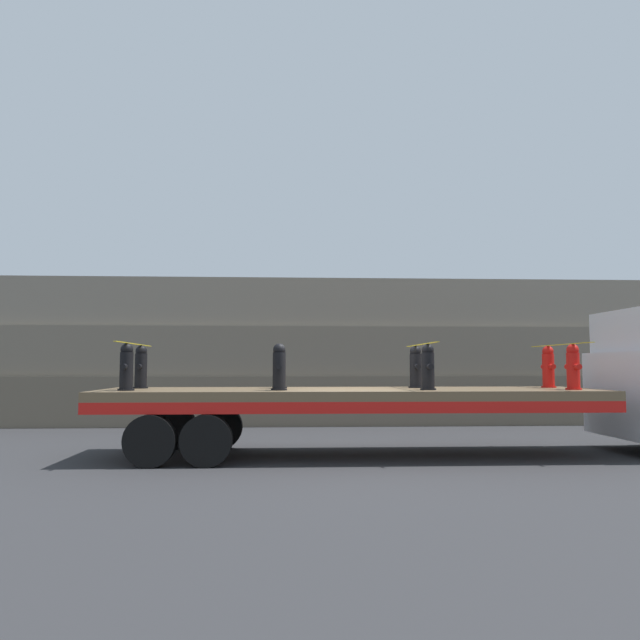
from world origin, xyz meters
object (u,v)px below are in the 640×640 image
Objects in this scene: fire_hydrant_black_far_0 at (141,367)px; fire_hydrant_black_near_2 at (428,367)px; flatbed_trailer at (323,401)px; fire_hydrant_red_far_3 at (548,367)px; fire_hydrant_black_near_1 at (279,367)px; fire_hydrant_black_far_2 at (416,367)px; fire_hydrant_black_far_1 at (280,367)px; fire_hydrant_red_near_3 at (573,367)px; fire_hydrant_black_near_0 at (126,367)px.

fire_hydrant_black_far_0 and fire_hydrant_black_near_2 have the same top height.
flatbed_trailer is 11.08× the size of fire_hydrant_red_far_3.
fire_hydrant_black_near_1 and fire_hydrant_black_near_2 have the same top height.
fire_hydrant_black_far_2 is (5.47, 0.00, 0.00)m from fire_hydrant_black_far_0.
fire_hydrant_black_far_1 is at bearing 180.00° from fire_hydrant_black_far_2.
fire_hydrant_black_far_0 and fire_hydrant_black_far_2 have the same top height.
fire_hydrant_black_near_1 is at bearing 180.00° from fire_hydrant_black_near_2.
fire_hydrant_black_near_2 is at bearing 180.00° from fire_hydrant_red_near_3.
flatbed_trailer is 11.08× the size of fire_hydrant_red_near_3.
fire_hydrant_black_near_0 and fire_hydrant_black_far_1 have the same top height.
fire_hydrant_black_near_2 is at bearing -16.24° from flatbed_trailer.
fire_hydrant_black_near_0 reaches higher than flatbed_trailer.
fire_hydrant_black_near_1 is 1.00× the size of fire_hydrant_black_far_1.
fire_hydrant_black_far_1 is at bearing 180.00° from fire_hydrant_red_far_3.
flatbed_trailer is at bearing 173.19° from fire_hydrant_red_near_3.
fire_hydrant_black_near_0 and fire_hydrant_black_near_2 have the same top height.
fire_hydrant_black_far_0 is (-3.57, 0.55, 0.64)m from flatbed_trailer.
fire_hydrant_black_near_1 is (-0.83, -0.55, 0.64)m from flatbed_trailer.
fire_hydrant_red_near_3 is at bearing -6.81° from flatbed_trailer.
fire_hydrant_red_far_3 is (4.64, 0.55, 0.64)m from flatbed_trailer.
flatbed_trailer is at bearing 163.76° from fire_hydrant_black_near_2.
fire_hydrant_black_near_0 is at bearing -90.00° from fire_hydrant_black_far_0.
fire_hydrant_black_near_0 is 1.00× the size of fire_hydrant_black_far_2.
fire_hydrant_red_near_3 is (8.21, -1.11, 0.00)m from fire_hydrant_black_far_0.
fire_hydrant_black_far_1 is 5.47m from fire_hydrant_red_far_3.
fire_hydrant_black_near_1 is 5.47m from fire_hydrant_red_near_3.
fire_hydrant_black_near_2 is at bearing -157.94° from fire_hydrant_red_far_3.
fire_hydrant_black_far_1 is (0.00, 1.11, 0.00)m from fire_hydrant_black_near_1.
flatbed_trailer is 2.08m from fire_hydrant_black_far_2.
fire_hydrant_red_near_3 is at bearing -11.46° from fire_hydrant_black_far_1.
fire_hydrant_black_far_0 is at bearing 168.54° from fire_hydrant_black_near_2.
fire_hydrant_black_far_0 is 5.58m from fire_hydrant_black_near_2.
fire_hydrant_black_near_0 and fire_hydrant_red_near_3 have the same top height.
fire_hydrant_black_far_1 is 5.58m from fire_hydrant_red_near_3.
fire_hydrant_black_far_2 is (0.00, 1.11, 0.00)m from fire_hydrant_black_near_2.
flatbed_trailer is 11.08× the size of fire_hydrant_black_near_1.
fire_hydrant_black_near_1 and fire_hydrant_red_near_3 have the same top height.
fire_hydrant_black_far_2 is at bearing 90.00° from fire_hydrant_black_near_2.
fire_hydrant_black_near_2 and fire_hydrant_black_far_2 have the same top height.
fire_hydrant_black_near_0 is at bearing 180.00° from fire_hydrant_black_near_2.
fire_hydrant_red_far_3 is at bearing 0.00° from fire_hydrant_black_far_0.
flatbed_trailer is 11.08× the size of fire_hydrant_black_far_1.
fire_hydrant_black_near_0 is at bearing -168.54° from fire_hydrant_black_far_2.
fire_hydrant_black_far_1 is 1.00× the size of fire_hydrant_red_near_3.
flatbed_trailer is 4.72m from fire_hydrant_red_far_3.
fire_hydrant_red_far_3 reaches higher than flatbed_trailer.
fire_hydrant_black_far_1 and fire_hydrant_black_far_2 have the same top height.
fire_hydrant_red_near_3 is (4.64, -0.55, 0.64)m from flatbed_trailer.
fire_hydrant_black_far_0 is 5.47m from fire_hydrant_black_far_2.
fire_hydrant_black_near_0 and fire_hydrant_red_far_3 have the same top height.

